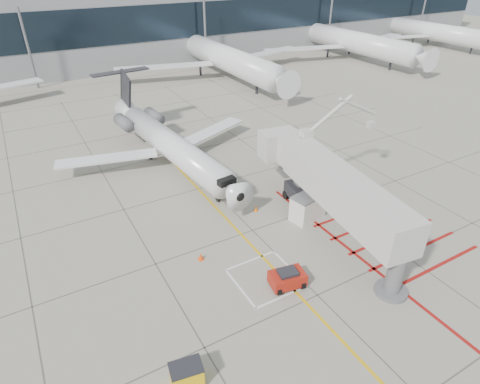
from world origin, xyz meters
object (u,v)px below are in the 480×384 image
spill_bin (187,375)px  pushback_tug (287,278)px  regional_jet (180,139)px  jet_bridge (342,198)px

spill_bin → pushback_tug: bearing=30.7°
regional_jet → jet_bridge: bearing=-74.0°
pushback_tug → spill_bin: size_ratio=1.43×
jet_bridge → regional_jet: bearing=119.1°
regional_jet → jet_bridge: 16.81m
jet_bridge → spill_bin: jet_bridge is taller
regional_jet → spill_bin: (-8.63, -21.16, -2.95)m
regional_jet → jet_bridge: size_ratio=1.53×
pushback_tug → spill_bin: spill_bin is taller
regional_jet → pushback_tug: (-0.16, -17.94, -2.97)m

